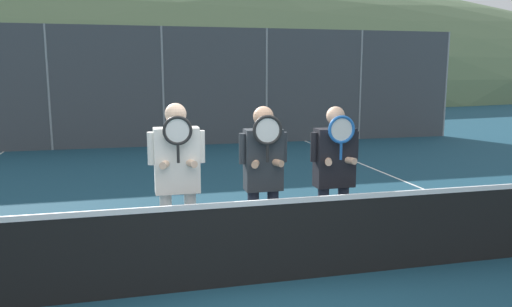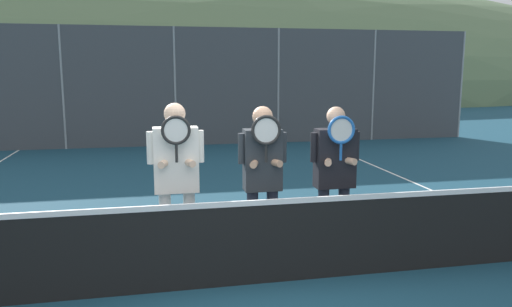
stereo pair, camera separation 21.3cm
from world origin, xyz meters
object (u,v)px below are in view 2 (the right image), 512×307
player_center_right (335,170)px  car_left_of_center (146,109)px  car_center (291,105)px  player_center_left (263,171)px  player_leftmost (176,171)px

player_center_right → car_left_of_center: 12.25m
car_center → player_center_left: bearing=-107.2°
player_center_left → car_center: bearing=72.8°
player_center_left → player_leftmost: bearing=178.1°
player_leftmost → player_center_right: player_leftmost is taller
car_left_of_center → player_center_left: bearing=-83.4°
player_leftmost → player_center_left: (0.96, -0.03, -0.03)m
car_left_of_center → car_center: size_ratio=1.02×
player_center_left → car_center: car_center is taller
player_leftmost → player_center_left: 0.96m
player_center_left → car_left_of_center: size_ratio=0.39×
player_center_right → car_left_of_center: bearing=100.6°
player_leftmost → player_center_right: bearing=-1.0°
car_center → player_leftmost: bearing=-111.3°
player_leftmost → player_center_right: 1.81m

